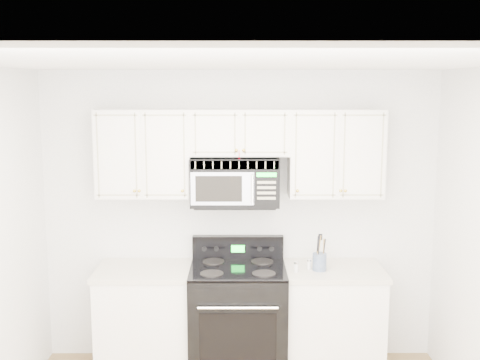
{
  "coord_description": "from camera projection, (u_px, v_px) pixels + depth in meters",
  "views": [
    {
      "loc": [
        -0.01,
        -3.53,
        2.47
      ],
      "look_at": [
        0.0,
        1.3,
        1.71
      ],
      "focal_mm": 45.0,
      "sensor_mm": 36.0,
      "label": 1
    }
  ],
  "objects": [
    {
      "name": "shaker_pepper",
      "position": [
        309.0,
        264.0,
        5.1
      ],
      "size": [
        0.04,
        0.04,
        0.09
      ],
      "color": "silver",
      "rests_on": "base_cabinet_right"
    },
    {
      "name": "base_cabinet_left",
      "position": [
        148.0,
        323.0,
        5.23
      ],
      "size": [
        0.86,
        0.65,
        0.92
      ],
      "color": "white",
      "rests_on": "ground"
    },
    {
      "name": "room",
      "position": [
        240.0,
        279.0,
        3.67
      ],
      "size": [
        3.51,
        3.51,
        2.61
      ],
      "color": "brown",
      "rests_on": "ground"
    },
    {
      "name": "upper_cabinets",
      "position": [
        240.0,
        149.0,
        5.14
      ],
      "size": [
        2.44,
        0.37,
        0.75
      ],
      "color": "white",
      "rests_on": "ground"
    },
    {
      "name": "shaker_salt",
      "position": [
        296.0,
        267.0,
        5.03
      ],
      "size": [
        0.04,
        0.04,
        0.09
      ],
      "color": "silver",
      "rests_on": "base_cabinet_right"
    },
    {
      "name": "microwave",
      "position": [
        235.0,
        181.0,
        5.15
      ],
      "size": [
        0.75,
        0.43,
        0.41
      ],
      "color": "black",
      "rests_on": "ground"
    },
    {
      "name": "utensil_crock",
      "position": [
        319.0,
        261.0,
        5.08
      ],
      "size": [
        0.12,
        0.12,
        0.31
      ],
      "color": "slate",
      "rests_on": "base_cabinet_right"
    },
    {
      "name": "base_cabinet_right",
      "position": [
        332.0,
        323.0,
        5.23
      ],
      "size": [
        0.86,
        0.65,
        0.92
      ],
      "color": "white",
      "rests_on": "ground"
    },
    {
      "name": "range",
      "position": [
        238.0,
        318.0,
        5.19
      ],
      "size": [
        0.81,
        0.74,
        1.13
      ],
      "color": "black",
      "rests_on": "ground"
    }
  ]
}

